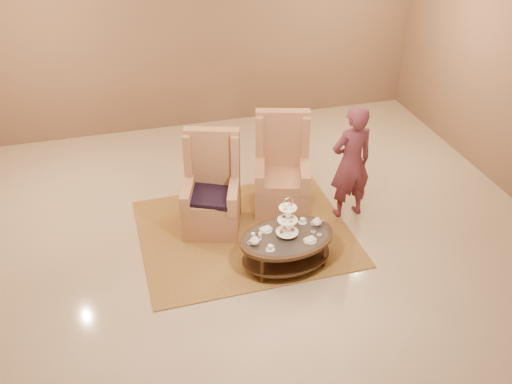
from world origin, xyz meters
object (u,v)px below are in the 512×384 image
object	(u,v)px
armchair_left	(212,196)
armchair_right	(282,176)
tea_table	(287,241)
person	(351,163)

from	to	relation	value
armchair_left	armchair_right	size ratio (longest dim) A/B	0.98
armchair_right	armchair_left	bearing A→B (deg)	-151.15
tea_table	armchair_right	xyz separation A→B (m)	(0.35, 1.33, 0.10)
tea_table	armchair_left	world-z (taller)	armchair_left
tea_table	armchair_right	world-z (taller)	armchair_right
tea_table	armchair_left	size ratio (longest dim) A/B	0.94
tea_table	person	distance (m)	1.52
person	tea_table	bearing A→B (deg)	29.44
tea_table	armchair_left	xyz separation A→B (m)	(-0.71, 1.10, 0.09)
tea_table	person	bearing A→B (deg)	29.09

